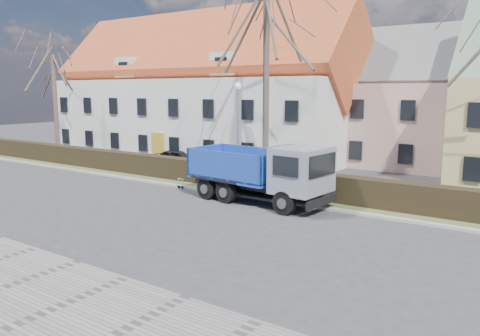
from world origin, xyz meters
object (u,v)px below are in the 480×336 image
Objects in this scene: dump_truck at (254,171)px; streetlight at (238,134)px; cart_frame at (178,183)px; parked_car_a at (177,158)px.

streetlight reaches higher than dump_truck.
streetlight reaches higher than cart_frame.
dump_truck is at bearing -3.04° from cart_frame.
dump_truck is 5.32m from cart_frame.
streetlight is 8.55× the size of cart_frame.
parked_car_a reaches higher than cart_frame.
streetlight reaches higher than parked_car_a.
dump_truck is 11.84m from parked_car_a.
dump_truck reaches higher than parked_car_a.
dump_truck is at bearing -44.43° from streetlight.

